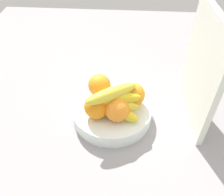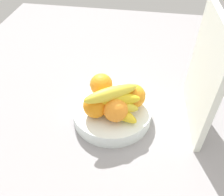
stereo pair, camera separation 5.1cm
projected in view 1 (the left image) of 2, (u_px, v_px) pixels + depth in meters
The scene contains 8 objects.
ground_plane at pixel (106, 126), 81.52cm from camera, with size 180.00×140.00×3.00cm, color gray.
fruit_bowl at pixel (112, 112), 80.93cm from camera, with size 26.24×26.24×4.75cm, color white.
orange_front_left at pixel (100, 86), 81.19cm from camera, with size 7.76×7.76×7.76cm, color orange.
orange_front_right at pixel (96, 107), 73.92cm from camera, with size 7.76×7.76×7.76cm, color orange.
orange_center at pixel (117, 109), 73.13cm from camera, with size 7.76×7.76×7.76cm, color orange.
orange_back_left at pixel (133, 95), 77.82cm from camera, with size 7.76×7.76×7.76cm, color orange.
banana_bunch at pixel (113, 102), 73.50cm from camera, with size 12.52×17.96×10.60cm.
cutting_board at pixel (201, 71), 71.67cm from camera, with size 28.00×1.80×36.00cm, color white.
Camera 1 is at (52.56, 5.61, 61.30)cm, focal length 38.67 mm.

